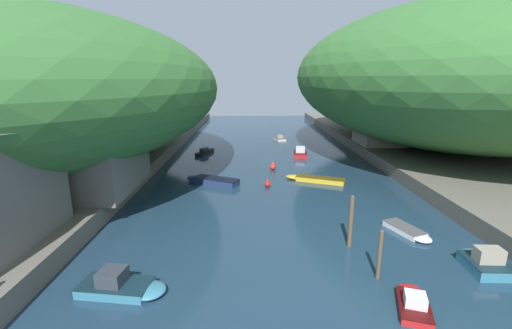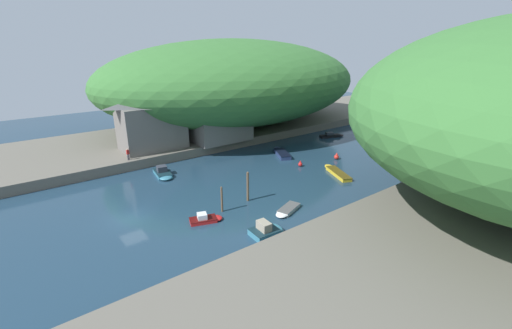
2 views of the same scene
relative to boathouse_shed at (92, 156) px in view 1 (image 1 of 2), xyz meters
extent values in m
plane|color=#1E384C|center=(16.22, 9.30, -4.39)|extent=(130.00, 130.00, 0.00)
cube|color=#666056|center=(-8.46, 9.30, -3.68)|extent=(22.00, 120.00, 1.44)
cube|color=#666056|center=(40.91, 9.30, -3.68)|extent=(22.00, 120.00, 1.44)
ellipsoid|color=#387033|center=(-9.56, 9.50, 5.39)|extent=(39.36, 55.10, 16.70)
ellipsoid|color=#387033|center=(42.01, 20.43, 6.80)|extent=(42.00, 58.80, 19.52)
cube|color=slate|center=(0.00, 0.00, -0.97)|extent=(7.18, 9.64, 3.98)
pyramid|color=brown|center=(0.00, 0.00, 1.89)|extent=(7.75, 10.41, 1.74)
cube|color=gray|center=(33.23, 20.90, -1.14)|extent=(6.04, 6.91, 3.63)
pyramid|color=#38704C|center=(33.23, 20.90, 1.24)|extent=(6.53, 7.46, 1.13)
cube|color=red|center=(21.20, 19.11, -4.12)|extent=(2.25, 3.52, 0.55)
ellipsoid|color=red|center=(21.42, 20.75, -4.12)|extent=(1.94, 1.87, 0.55)
cube|color=#450A0A|center=(21.20, 19.11, -3.83)|extent=(2.30, 3.59, 0.03)
cube|color=silver|center=(21.19, 19.01, -3.42)|extent=(1.42, 1.32, 0.85)
cube|color=white|center=(25.12, -6.35, -4.20)|extent=(2.31, 3.33, 0.39)
ellipsoid|color=white|center=(25.65, -7.79, -4.20)|extent=(1.71, 1.87, 0.39)
cube|color=#525252|center=(25.12, -6.35, -3.99)|extent=(2.36, 3.40, 0.03)
cube|color=navy|center=(10.19, 5.70, -4.09)|extent=(5.09, 3.59, 0.62)
ellipsoid|color=navy|center=(8.01, 6.74, -4.09)|extent=(2.87, 2.47, 0.62)
cube|color=black|center=(10.19, 5.70, -3.76)|extent=(5.19, 3.66, 0.03)
cube|color=black|center=(7.11, 20.62, -4.16)|extent=(2.38, 4.14, 0.47)
ellipsoid|color=black|center=(7.77, 22.50, -4.16)|extent=(1.67, 2.24, 0.47)
cube|color=black|center=(7.11, 20.62, -3.91)|extent=(2.43, 4.22, 0.03)
cube|color=#333842|center=(7.07, 20.50, -3.67)|extent=(1.21, 1.58, 0.52)
cube|color=gold|center=(21.47, 6.21, -4.15)|extent=(5.29, 3.26, 0.49)
ellipsoid|color=gold|center=(19.09, 7.21, -4.15)|extent=(2.89, 2.20, 0.49)
cube|color=#4C3E0E|center=(21.47, 6.21, -3.89)|extent=(5.40, 3.33, 0.03)
cube|color=silver|center=(19.37, 32.36, -4.20)|extent=(2.14, 3.32, 0.39)
ellipsoid|color=silver|center=(19.03, 33.85, -4.20)|extent=(1.73, 1.81, 0.39)
cube|color=#504E4A|center=(19.37, 32.36, -3.99)|extent=(2.19, 3.39, 0.03)
cube|color=#9E937F|center=(19.40, 32.26, -3.75)|extent=(1.26, 1.28, 0.52)
cube|color=teal|center=(6.61, -13.25, -4.15)|extent=(3.87, 2.35, 0.49)
ellipsoid|color=teal|center=(8.41, -13.51, -4.15)|extent=(2.06, 1.99, 0.49)
cube|color=#132A33|center=(6.61, -13.25, -3.89)|extent=(3.95, 2.39, 0.03)
cube|color=#333842|center=(6.50, -13.23, -3.50)|extent=(1.45, 1.46, 0.81)
cube|color=teal|center=(27.55, -11.66, -4.09)|extent=(2.22, 2.67, 0.62)
ellipsoid|color=teal|center=(27.63, -10.38, -4.09)|extent=(2.05, 1.39, 0.62)
cube|color=#132A33|center=(27.55, -11.66, -3.76)|extent=(2.27, 2.72, 0.03)
cube|color=#9E937F|center=(27.55, -11.74, -3.34)|extent=(1.51, 0.98, 0.87)
cube|color=red|center=(21.68, -15.09, -4.22)|extent=(2.17, 2.97, 0.36)
ellipsoid|color=red|center=(22.10, -13.82, -4.22)|extent=(1.68, 1.68, 0.36)
cube|color=#450A0A|center=(21.68, -15.09, -4.02)|extent=(2.21, 3.03, 0.03)
cube|color=silver|center=(21.65, -15.16, -3.74)|extent=(1.22, 1.19, 0.59)
cylinder|color=brown|center=(20.92, -12.32, -2.99)|extent=(0.23, 0.23, 2.81)
sphere|color=brown|center=(20.92, -12.32, -1.54)|extent=(0.20, 0.20, 0.20)
cylinder|color=brown|center=(20.40, -8.49, -2.68)|extent=(0.28, 0.28, 3.43)
sphere|color=brown|center=(20.40, -8.49, -0.90)|extent=(0.25, 0.25, 0.25)
sphere|color=red|center=(16.66, 11.38, -4.02)|extent=(0.74, 0.74, 0.74)
cone|color=red|center=(16.66, 11.38, -3.46)|extent=(0.37, 0.37, 0.37)
sphere|color=red|center=(15.62, 4.52, -4.08)|extent=(0.63, 0.63, 0.63)
cone|color=red|center=(15.62, 4.52, -3.61)|extent=(0.31, 0.31, 0.31)
cylinder|color=#282D3D|center=(1.54, 0.41, -2.53)|extent=(0.13, 0.13, 0.85)
cylinder|color=#282D3D|center=(1.58, 0.59, -2.53)|extent=(0.13, 0.13, 0.85)
cube|color=#2D2D33|center=(1.56, 0.50, -1.80)|extent=(0.30, 0.42, 0.62)
sphere|color=tan|center=(1.56, 0.50, -1.38)|extent=(0.22, 0.22, 0.22)
camera|label=1|loc=(13.67, -29.32, 6.59)|focal=24.00mm
camera|label=2|loc=(49.87, -29.45, 13.10)|focal=24.00mm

